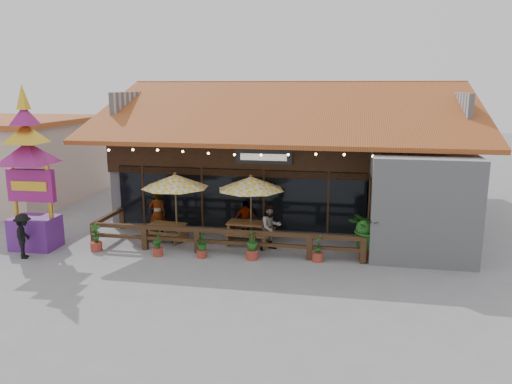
% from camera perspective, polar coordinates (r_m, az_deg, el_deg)
% --- Properties ---
extents(ground, '(100.00, 100.00, 0.00)m').
position_cam_1_polar(ground, '(18.09, 1.46, -6.91)').
color(ground, gray).
rests_on(ground, ground).
extents(restaurant_building, '(15.50, 14.73, 6.09)m').
position_cam_1_polar(restaurant_building, '(23.91, 4.61, 3.21)').
color(restaurant_building, '#ABACB0').
rests_on(restaurant_building, ground).
extents(patio_railing, '(10.00, 2.60, 0.92)m').
position_cam_1_polar(patio_railing, '(18.12, -5.74, -4.88)').
color(patio_railing, '#412C17').
rests_on(patio_railing, ground).
extents(neighbor_building, '(8.40, 8.40, 4.22)m').
position_cam_1_polar(neighbor_building, '(29.16, -26.96, 3.41)').
color(neighbor_building, '#C1A692').
rests_on(neighbor_building, ground).
extents(umbrella_left, '(3.20, 3.20, 2.71)m').
position_cam_1_polar(umbrella_left, '(18.92, -9.22, 1.21)').
color(umbrella_left, brown).
rests_on(umbrella_left, ground).
extents(umbrella_right, '(2.79, 2.79, 2.68)m').
position_cam_1_polar(umbrella_right, '(18.41, -0.58, 0.97)').
color(umbrella_right, brown).
rests_on(umbrella_right, ground).
extents(picnic_table_left, '(1.54, 1.37, 0.67)m').
position_cam_1_polar(picnic_table_left, '(19.63, -10.03, -4.17)').
color(picnic_table_left, brown).
rests_on(picnic_table_left, ground).
extents(picnic_table_right, '(1.78, 1.56, 0.82)m').
position_cam_1_polar(picnic_table_right, '(18.94, -0.68, -4.26)').
color(picnic_table_right, brown).
rests_on(picnic_table_right, ground).
extents(thai_sign_tower, '(2.41, 2.41, 6.39)m').
position_cam_1_polar(thai_sign_tower, '(19.54, -24.57, 3.61)').
color(thai_sign_tower, '#5F2381').
rests_on(thai_sign_tower, ground).
extents(tropical_plant, '(1.61, 1.71, 1.90)m').
position_cam_1_polar(tropical_plant, '(17.51, 12.63, -4.12)').
color(tropical_plant, maroon).
rests_on(tropical_plant, ground).
extents(diner_a, '(0.77, 0.65, 1.79)m').
position_cam_1_polar(diner_a, '(20.27, -11.20, -2.39)').
color(diner_a, '#342010').
rests_on(diner_a, ground).
extents(diner_b, '(1.06, 1.02, 1.72)m').
position_cam_1_polar(diner_b, '(18.12, 1.68, -4.03)').
color(diner_b, '#342010').
rests_on(diner_b, ground).
extents(diner_c, '(0.94, 0.57, 1.49)m').
position_cam_1_polar(diner_c, '(19.58, -1.18, -3.14)').
color(diner_c, '#342010').
rests_on(diner_c, ground).
extents(pedestrian, '(0.95, 1.18, 1.59)m').
position_cam_1_polar(pedestrian, '(19.07, -25.04, -4.57)').
color(pedestrian, black).
rests_on(pedestrian, ground).
extents(planter_a, '(0.43, 0.41, 1.01)m').
position_cam_1_polar(planter_a, '(19.02, -17.83, -5.20)').
color(planter_a, maroon).
rests_on(planter_a, ground).
extents(planter_b, '(0.37, 0.38, 0.91)m').
position_cam_1_polar(planter_b, '(17.94, -11.18, -5.92)').
color(planter_b, maroon).
rests_on(planter_b, ground).
extents(planter_c, '(0.67, 0.67, 0.84)m').
position_cam_1_polar(planter_c, '(17.52, -6.25, -5.99)').
color(planter_c, maroon).
rests_on(planter_c, ground).
extents(planter_d, '(0.55, 0.55, 1.03)m').
position_cam_1_polar(planter_d, '(17.23, -0.44, -6.14)').
color(planter_d, maroon).
rests_on(planter_d, ground).
extents(planter_e, '(0.38, 0.38, 0.93)m').
position_cam_1_polar(planter_e, '(17.20, 7.09, -6.65)').
color(planter_e, maroon).
rests_on(planter_e, ground).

